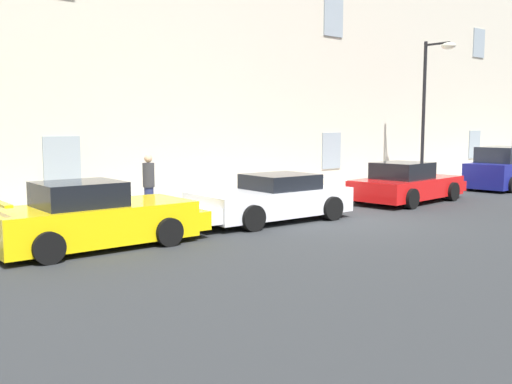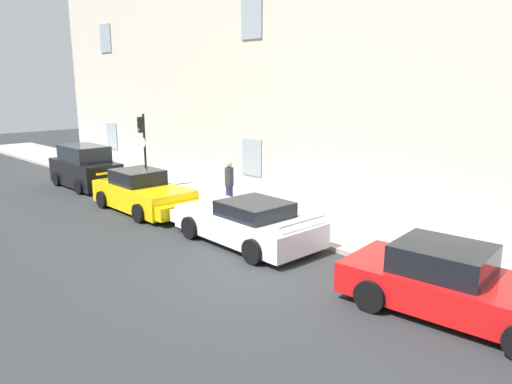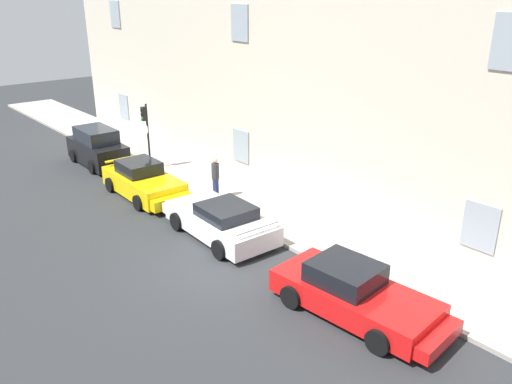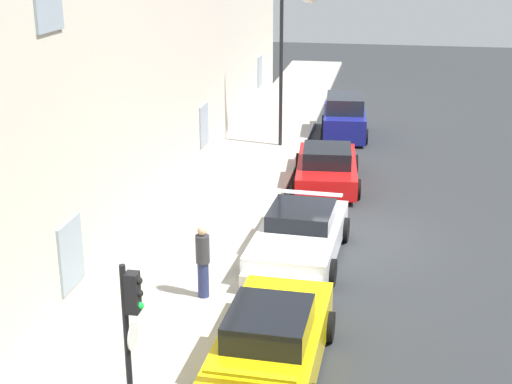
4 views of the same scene
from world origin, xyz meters
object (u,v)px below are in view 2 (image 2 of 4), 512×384
object	(u,v)px
pedestrian_admiring	(229,184)
traffic_light	(143,138)
hatchback_distant	(85,168)
sportscar_red_lead	(145,194)
sportscar_white_middle	(465,288)
sportscar_yellow_flank	(243,222)

from	to	relation	value
pedestrian_admiring	traffic_light	bearing A→B (deg)	-177.60
hatchback_distant	traffic_light	world-z (taller)	traffic_light
traffic_light	pedestrian_admiring	bearing A→B (deg)	2.40
traffic_light	pedestrian_admiring	distance (m)	5.36
traffic_light	pedestrian_admiring	size ratio (longest dim) A/B	1.83
sportscar_red_lead	sportscar_white_middle	size ratio (longest dim) A/B	0.94
sportscar_yellow_flank	traffic_light	xyz separation A→B (m)	(-7.85, 1.63, 1.72)
traffic_light	sportscar_red_lead	bearing A→B (deg)	-32.09
sportscar_yellow_flank	sportscar_white_middle	distance (m)	6.51
sportscar_red_lead	sportscar_white_middle	bearing A→B (deg)	-0.02
hatchback_distant	pedestrian_admiring	bearing A→B (deg)	11.61
hatchback_distant	sportscar_yellow_flank	bearing A→B (deg)	-1.27
sportscar_yellow_flank	hatchback_distant	bearing A→B (deg)	178.73
sportscar_yellow_flank	sportscar_red_lead	bearing A→B (deg)	-178.24
sportscar_white_middle	traffic_light	distance (m)	14.56
sportscar_red_lead	pedestrian_admiring	size ratio (longest dim) A/B	2.72
sportscar_red_lead	hatchback_distant	bearing A→B (deg)	175.96
sportscar_red_lead	hatchback_distant	size ratio (longest dim) A/B	1.18
sportscar_red_lead	traffic_light	bearing A→B (deg)	147.91
sportscar_red_lead	sportscar_yellow_flank	size ratio (longest dim) A/B	0.94
pedestrian_admiring	sportscar_red_lead	bearing A→B (deg)	-139.80
sportscar_yellow_flank	traffic_light	bearing A→B (deg)	168.30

